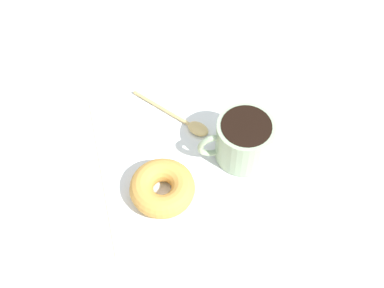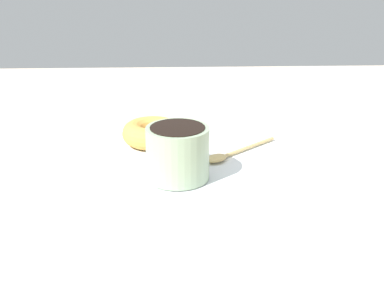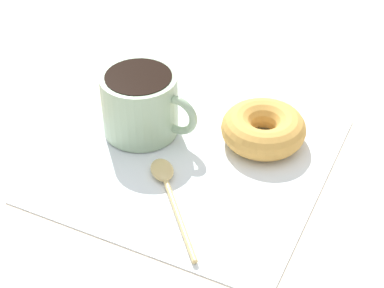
{
  "view_description": "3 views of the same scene",
  "coord_description": "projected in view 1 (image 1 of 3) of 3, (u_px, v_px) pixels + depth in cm",
  "views": [
    {
      "loc": [
        -43.9,
        9.57,
        69.71
      ],
      "look_at": [
        -1.04,
        -0.98,
        2.3
      ],
      "focal_mm": 50.0,
      "sensor_mm": 36.0,
      "label": 1
    },
    {
      "loc": [
        -3.78,
        -75.17,
        30.95
      ],
      "look_at": [
        -1.04,
        -0.98,
        2.3
      ],
      "focal_mm": 50.0,
      "sensor_mm": 36.0,
      "label": 2
    },
    {
      "loc": [
        47.31,
        21.59,
        45.61
      ],
      "look_at": [
        -1.04,
        -0.98,
        2.3
      ],
      "focal_mm": 60.0,
      "sensor_mm": 36.0,
      "label": 3
    }
  ],
  "objects": [
    {
      "name": "ground_plane",
      "position": [
        184.0,
        151.0,
        0.84
      ],
      "size": [
        120.0,
        120.0,
        2.0
      ],
      "primitive_type": "cube",
      "color": "beige"
    },
    {
      "name": "napkin",
      "position": [
        192.0,
        152.0,
        0.82
      ],
      "size": [
        28.51,
        28.51,
        0.3
      ],
      "primitive_type": "cube",
      "rotation": [
        0.0,
        0.0,
        -0.01
      ],
      "color": "white",
      "rests_on": "ground_plane"
    },
    {
      "name": "coffee_cup",
      "position": [
        243.0,
        140.0,
        0.79
      ],
      "size": [
        8.57,
        11.46,
        7.31
      ],
      "color": "#9EB793",
      "rests_on": "napkin"
    },
    {
      "name": "donut",
      "position": [
        162.0,
        188.0,
        0.77
      ],
      "size": [
        9.49,
        9.49,
        3.44
      ],
      "primitive_type": "torus",
      "color": "gold",
      "rests_on": "napkin"
    },
    {
      "name": "spoon",
      "position": [
        186.0,
        122.0,
        0.85
      ],
      "size": [
        12.17,
        10.69,
        0.9
      ],
      "color": "#D8B772",
      "rests_on": "napkin"
    }
  ]
}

